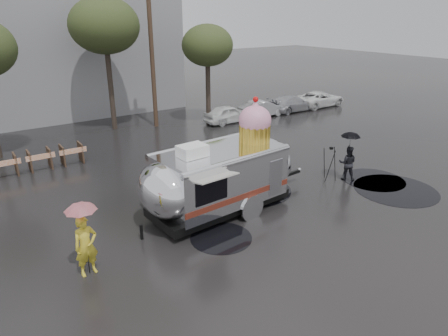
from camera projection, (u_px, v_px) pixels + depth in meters
ground at (261, 220)px, 14.64m from camera, size 120.00×120.00×0.00m
puddles at (277, 190)px, 17.09m from camera, size 11.14×9.51×0.01m
grey_building at (7, 21)px, 28.54m from camera, size 22.00×12.00×13.00m
utility_pole at (152, 55)px, 25.01m from camera, size 1.60×0.28×9.00m
tree_mid at (104, 26)px, 23.82m from camera, size 4.20×4.20×8.03m
tree_right at (207, 46)px, 25.93m from camera, size 3.36×3.36×6.42m
barricade_row at (40, 159)px, 19.15m from camera, size 4.30×0.80×1.00m
parked_cars at (281, 104)px, 29.80m from camera, size 13.20×1.90×1.50m
airstream_trailer at (222, 174)px, 14.84m from camera, size 7.94×3.33×4.28m
person_left at (86, 246)px, 11.33m from camera, size 0.71×0.51×1.84m
umbrella_pink at (81, 215)px, 10.96m from camera, size 1.09×1.09×2.29m
person_right at (348, 163)px, 17.90m from camera, size 0.82×0.85×1.58m
umbrella_black at (350, 139)px, 17.50m from camera, size 1.04×1.04×2.26m
tripod at (330, 160)px, 17.78m from camera, size 0.63×0.64×1.59m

